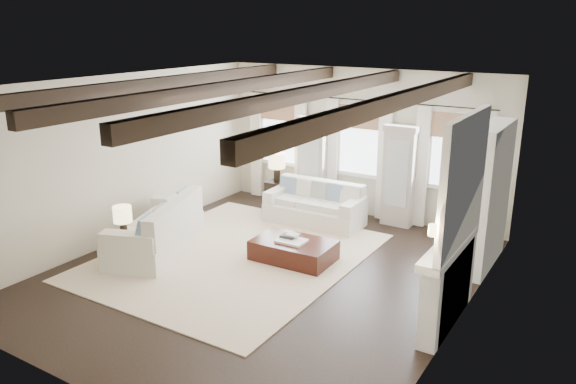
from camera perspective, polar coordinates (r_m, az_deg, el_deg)
The scene contains 15 objects.
ground at distance 9.69m, azimuth -2.46°, elevation -8.24°, with size 7.50×7.50×0.00m, color black.
room_shell at distance 9.42m, azimuth 4.25°, elevation 3.20°, with size 6.54×7.54×3.22m.
area_rug at distance 10.35m, azimuth -5.43°, elevation -6.54°, with size 4.14×5.02×0.02m, color beige.
sofa_back at distance 11.93m, azimuth 2.84°, elevation -1.49°, with size 2.07×0.98×0.88m.
sofa_left at distance 10.69m, azimuth -12.96°, elevation -3.89°, with size 1.77×2.54×0.99m.
ottoman at distance 10.10m, azimuth 0.57°, elevation -5.98°, with size 1.42×0.89×0.37m, color black.
tray at distance 9.98m, azimuth 0.37°, elevation -4.99°, with size 0.50×0.38×0.04m, color white.
book_lower at distance 10.09m, azimuth 0.04°, elevation -4.50°, with size 0.26×0.20×0.04m, color #262628.
book_upper at distance 10.05m, azimuth 0.43°, elevation -4.36°, with size 0.22×0.17×0.03m, color beige.
side_table_front at distance 10.42m, azimuth -16.18°, elevation -5.60°, with size 0.49×0.49×0.49m, color black.
lamp_front at distance 10.20m, azimuth -16.46°, elevation -2.35°, with size 0.32×0.32×0.56m.
side_table_back at distance 12.87m, azimuth -1.13°, elevation -0.28°, with size 0.42×0.42×0.64m, color black.
lamp_back at distance 12.66m, azimuth -1.15°, elevation 3.03°, with size 0.38×0.38×0.66m.
candlestick_near at distance 8.34m, azimuth 14.18°, elevation -10.61°, with size 0.16×0.16×0.80m.
candlestick_far at distance 8.67m, azimuth 14.95°, elevation -9.75°, with size 0.15×0.15×0.74m.
Camera 1 is at (4.97, -7.23, 4.10)m, focal length 35.00 mm.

